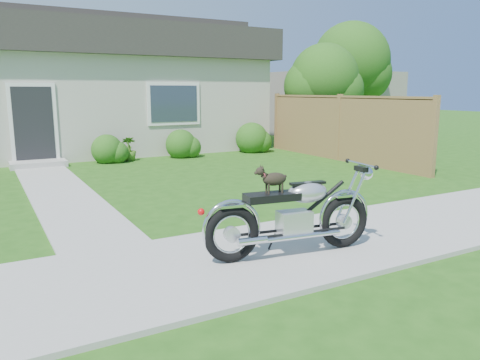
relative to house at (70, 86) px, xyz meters
name	(u,v)px	position (x,y,z in m)	size (l,w,h in m)	color
ground	(253,256)	(0.00, -11.99, -2.16)	(80.00, 80.00, 0.00)	#235114
sidewalk	(253,255)	(0.00, -11.99, -2.14)	(24.00, 2.20, 0.04)	#9E9B93
walkway	(60,192)	(-1.50, -6.99, -2.14)	(1.20, 8.00, 0.03)	#9E9B93
house	(70,86)	(0.00, 0.00, 0.00)	(12.60, 7.03, 4.50)	beige
fence	(339,128)	(6.30, -6.24, -1.22)	(0.12, 6.62, 1.90)	olive
tree_near	(328,81)	(7.87, -3.79, 0.15)	(2.43, 2.35, 3.60)	#3D2B1C
tree_far	(354,65)	(10.64, -2.03, 0.87)	(3.07, 3.07, 4.71)	#3D2B1C
shrub_row	(139,146)	(1.22, -3.49, -1.74)	(9.57, 1.06, 1.06)	#275617
potted_plant_right	(129,149)	(0.93, -3.44, -1.81)	(0.39, 0.39, 0.70)	#3E6D1E
motorcycle_with_dog	(294,214)	(0.43, -12.25, -1.62)	(2.22, 0.65, 1.10)	black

